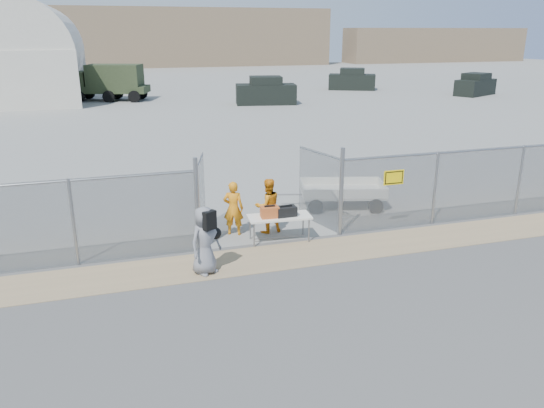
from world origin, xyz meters
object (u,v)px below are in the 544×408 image
object	(u,v)px
folding_table	(279,228)
security_worker_right	(268,206)
security_worker_left	(233,208)
visitor	(205,240)
utility_trailer	(342,194)

from	to	relation	value
folding_table	security_worker_right	world-z (taller)	security_worker_right
security_worker_left	visitor	world-z (taller)	visitor
security_worker_left	utility_trailer	bearing A→B (deg)	-137.62
utility_trailer	visitor	bearing A→B (deg)	-129.25
security_worker_right	visitor	size ratio (longest dim) A/B	0.96
folding_table	security_worker_right	distance (m)	0.86
visitor	security_worker_left	bearing A→B (deg)	31.93
folding_table	utility_trailer	size ratio (longest dim) A/B	0.49
security_worker_right	utility_trailer	size ratio (longest dim) A/B	0.45
visitor	utility_trailer	bearing A→B (deg)	5.62
security_worker_right	visitor	distance (m)	3.06
security_worker_right	utility_trailer	distance (m)	3.40
security_worker_right	security_worker_left	bearing A→B (deg)	-12.69
visitor	utility_trailer	world-z (taller)	visitor
visitor	utility_trailer	xyz separation A→B (m)	(5.18, 3.69, -0.40)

